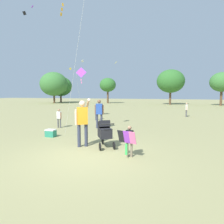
% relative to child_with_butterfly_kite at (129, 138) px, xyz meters
% --- Properties ---
extents(ground_plane, '(120.00, 120.00, 0.00)m').
position_rel_child_with_butterfly_kite_xyz_m(ground_plane, '(-1.34, -0.32, -0.60)').
color(ground_plane, '#938E5B').
extents(treeline_distant, '(39.59, 7.69, 6.14)m').
position_rel_child_with_butterfly_kite_xyz_m(treeline_distant, '(-7.34, 28.88, 3.21)').
color(treeline_distant, brown).
rests_on(treeline_distant, ground).
extents(child_with_butterfly_kite, '(0.64, 0.44, 1.01)m').
position_rel_child_with_butterfly_kite_xyz_m(child_with_butterfly_kite, '(0.00, 0.00, 0.00)').
color(child_with_butterfly_kite, '#7F705B').
rests_on(child_with_butterfly_kite, ground).
extents(person_adult_flyer, '(0.55, 0.70, 1.85)m').
position_rel_child_with_butterfly_kite_xyz_m(person_adult_flyer, '(-1.95, 0.69, 0.46)').
color(person_adult_flyer, '#33384C').
rests_on(person_adult_flyer, ground).
extents(stroller, '(0.86, 1.08, 1.03)m').
position_rel_child_with_butterfly_kite_xyz_m(stroller, '(-1.11, 0.86, 0.00)').
color(stroller, black).
rests_on(stroller, ground).
extents(kite_orange_delta, '(1.16, 2.45, 4.17)m').
position_rel_child_with_butterfly_kite_xyz_m(kite_orange_delta, '(-5.78, 8.75, 3.01)').
color(kite_orange_delta, purple).
rests_on(kite_orange_delta, ground).
extents(distant_kites_cluster, '(27.88, 14.14, 6.97)m').
position_rel_child_with_butterfly_kite_xyz_m(distant_kites_cluster, '(-7.74, 22.27, 8.71)').
color(distant_kites_cluster, pink).
extents(person_red_shirt, '(0.16, 0.36, 1.12)m').
position_rel_child_with_butterfly_kite_xyz_m(person_red_shirt, '(-4.10, 7.72, 0.05)').
color(person_red_shirt, '#33384C').
rests_on(person_red_shirt, ground).
extents(person_sitting_far, '(0.53, 0.29, 1.67)m').
position_rel_child_with_butterfly_kite_xyz_m(person_sitting_far, '(-2.66, 4.51, 0.38)').
color(person_sitting_far, '#33384C').
rests_on(person_sitting_far, ground).
extents(person_couple_left, '(0.36, 0.19, 1.12)m').
position_rel_child_with_butterfly_kite_xyz_m(person_couple_left, '(-4.99, 3.99, 0.06)').
color(person_couple_left, '#4C4C51').
rests_on(person_couple_left, ground).
extents(person_back_turned, '(0.17, 0.39, 1.23)m').
position_rel_child_with_butterfly_kite_xyz_m(person_back_turned, '(2.66, 11.69, 0.12)').
color(person_back_turned, '#4C4C51').
rests_on(person_back_turned, ground).
extents(cooler_box, '(0.45, 0.33, 0.35)m').
position_rel_child_with_butterfly_kite_xyz_m(cooler_box, '(-4.10, 1.80, -0.43)').
color(cooler_box, '#288466').
rests_on(cooler_box, ground).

